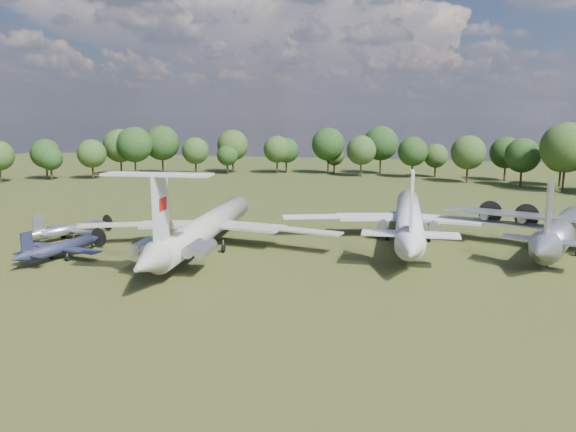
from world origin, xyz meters
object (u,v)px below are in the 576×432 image
(an12_transport, at_px, (561,235))
(small_prop_northwest, at_px, (70,232))
(il62_airliner, at_px, (207,232))
(tu104_jet, at_px, (409,223))
(person_on_il62, at_px, (171,227))
(small_prop_west, at_px, (61,251))

(an12_transport, xyz_separation_m, small_prop_northwest, (-64.98, -9.28, -1.13))
(il62_airliner, xyz_separation_m, tu104_jet, (25.14, 12.20, 0.13))
(tu104_jet, relative_size, small_prop_northwest, 3.36)
(small_prop_northwest, height_order, person_on_il62, person_on_il62)
(il62_airliner, distance_m, an12_transport, 45.20)
(small_prop_northwest, bearing_deg, tu104_jet, 36.15)
(tu104_jet, bearing_deg, small_prop_northwest, -168.63)
(small_prop_west, bearing_deg, person_on_il62, 0.05)
(tu104_jet, xyz_separation_m, small_prop_west, (-40.11, -21.90, -1.31))
(small_prop_west, distance_m, person_on_il62, 17.02)
(small_prop_west, bearing_deg, il62_airliner, 42.95)
(il62_airliner, bearing_deg, small_prop_northwest, 173.65)
(tu104_jet, bearing_deg, person_on_il62, -137.22)
(small_prop_west, bearing_deg, tu104_jet, 38.64)
(il62_airliner, relative_size, person_on_il62, 26.63)
(small_prop_west, height_order, small_prop_northwest, small_prop_west)
(an12_transport, distance_m, small_prop_west, 62.21)
(il62_airliner, relative_size, an12_transport, 1.39)
(small_prop_west, relative_size, person_on_il62, 8.48)
(tu104_jet, distance_m, an12_transport, 19.24)
(small_prop_northwest, bearing_deg, small_prop_west, -38.04)
(il62_airliner, bearing_deg, tu104_jet, 20.16)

